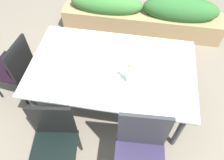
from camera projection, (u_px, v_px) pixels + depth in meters
The scene contains 7 objects.
ground_plane at pixel (116, 102), 2.90m from camera, with size 12.00×12.00×0.00m, color #756B5B.
dining_table at pixel (112, 70), 2.38m from camera, with size 1.75×1.06×0.71m.
chair_end_left at pixel (14, 66), 2.61m from camera, with size 0.47×0.47×0.86m.
chair_near_right at pixel (140, 152), 1.95m from camera, with size 0.48×0.48×0.99m.
chair_near_left at pixel (54, 140), 2.03m from camera, with size 0.46×0.46×0.92m.
flower_vase at pixel (129, 74), 2.13m from camera, with size 0.06×0.05×0.27m.
planter_box at pixel (143, 15), 3.51m from camera, with size 2.53×0.43×0.67m.
Camera 1 is at (0.20, -1.50, 2.49)m, focal length 35.46 mm.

